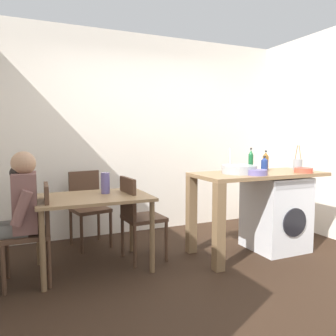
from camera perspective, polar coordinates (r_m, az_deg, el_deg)
name	(u,v)px	position (r m, az deg, el deg)	size (l,w,h in m)	color
ground_plane	(204,275)	(3.39, 6.08, -17.69)	(5.46, 5.46, 0.00)	black
wall_back	(142,134)	(4.72, -4.43, 5.70)	(4.60, 0.10, 2.70)	silver
dining_table	(93,206)	(3.43, -12.60, -6.24)	(1.10, 0.76, 0.74)	olive
chair_person_seat	(35,228)	(3.31, -21.63, -9.39)	(0.42, 0.42, 0.90)	#4C3323
chair_opposite	(137,214)	(3.62, -5.23, -7.70)	(0.43, 0.43, 0.90)	#4C3323
chair_spare_by_wall	(88,204)	(4.22, -13.46, -5.93)	(0.47, 0.47, 0.90)	#4C3323
seated_person	(15,211)	(3.28, -24.57, -6.70)	(0.51, 0.52, 1.20)	#595651
kitchen_counter	(243,187)	(3.82, 12.57, -3.24)	(1.50, 0.68, 0.92)	olive
washing_machine	(275,213)	(4.18, 17.78, -7.26)	(0.60, 0.61, 0.86)	silver
sink_basin	(239,169)	(3.77, 12.01, -0.24)	(0.38, 0.38, 0.09)	#9EA0A5
tap	(230,160)	(3.91, 10.49, 1.39)	(0.02, 0.02, 0.28)	#B2B2B7
bottle_tall_green	(251,161)	(4.04, 13.87, 1.22)	(0.06, 0.06, 0.27)	#19592D
bottle_squat_brown	(264,164)	(4.07, 16.04, 0.61)	(0.08, 0.08, 0.18)	navy
bottle_clear_small	(266,161)	(4.19, 16.24, 1.10)	(0.07, 0.07, 0.24)	brown
mixing_bowl	(257,172)	(3.66, 14.90, -0.67)	(0.21, 0.21, 0.06)	slate
utensil_crock	(298,164)	(4.38, 21.14, 0.63)	(0.11, 0.11, 0.30)	gray
colander	(303,170)	(4.07, 22.01, -0.30)	(0.20, 0.20, 0.06)	#D84C38
vase	(105,183)	(3.53, -10.59, -2.52)	(0.09, 0.09, 0.22)	slate
scissors	(261,173)	(3.82, 15.46, -0.86)	(0.15, 0.06, 0.01)	#B2B2B7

